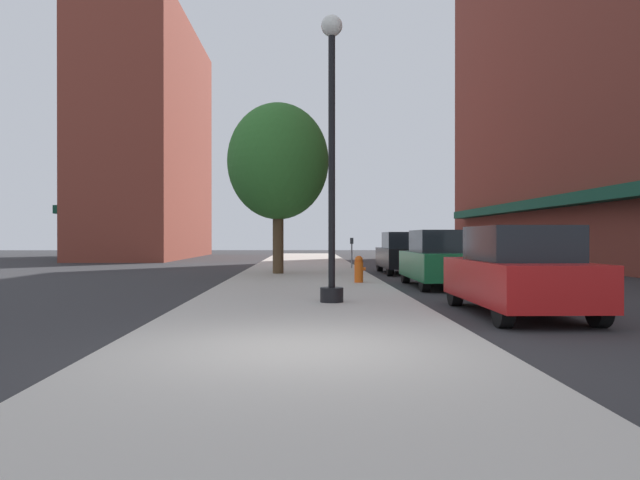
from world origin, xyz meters
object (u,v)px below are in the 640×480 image
(lamppost, at_px, (332,152))
(car_green, at_px, (441,259))
(car_red, at_px, (518,272))
(car_black, at_px, (404,253))
(parking_meter_near, at_px, (352,249))
(tree_near, at_px, (278,162))
(fire_hydrant, at_px, (359,269))

(lamppost, height_order, car_green, lamppost)
(car_red, bearing_deg, car_black, 89.14)
(parking_meter_near, xyz_separation_m, car_green, (1.95, -8.82, -0.14))
(tree_near, distance_m, car_black, 6.30)
(car_red, relative_size, car_green, 1.00)
(car_green, bearing_deg, car_red, -89.00)
(tree_near, bearing_deg, car_green, -45.25)
(fire_hydrant, xyz_separation_m, car_green, (2.37, -0.35, 0.29))
(parking_meter_near, relative_size, car_black, 0.30)
(fire_hydrant, height_order, car_black, car_black)
(fire_hydrant, relative_size, car_red, 0.18)
(tree_near, bearing_deg, parking_meter_near, 51.79)
(lamppost, bearing_deg, tree_near, 98.65)
(fire_hydrant, xyz_separation_m, tree_near, (-2.59, 4.66, 3.72))
(parking_meter_near, bearing_deg, car_black, -45.89)
(lamppost, bearing_deg, parking_meter_near, 84.08)
(parking_meter_near, bearing_deg, tree_near, -128.21)
(tree_near, height_order, car_green, tree_near)
(lamppost, relative_size, tree_near, 0.94)
(tree_near, bearing_deg, fire_hydrant, -60.92)
(parking_meter_near, relative_size, car_green, 0.30)
(car_green, bearing_deg, tree_near, 135.75)
(fire_hydrant, distance_m, car_black, 6.89)
(car_green, bearing_deg, fire_hydrant, 172.70)
(lamppost, distance_m, car_black, 12.72)
(fire_hydrant, bearing_deg, lamppost, -100.58)
(lamppost, relative_size, car_green, 1.37)
(parking_meter_near, height_order, tree_near, tree_near)
(lamppost, height_order, car_red, lamppost)
(lamppost, distance_m, car_green, 6.67)
(fire_hydrant, xyz_separation_m, parking_meter_near, (0.42, 8.48, 0.43))
(fire_hydrant, relative_size, car_green, 0.18)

